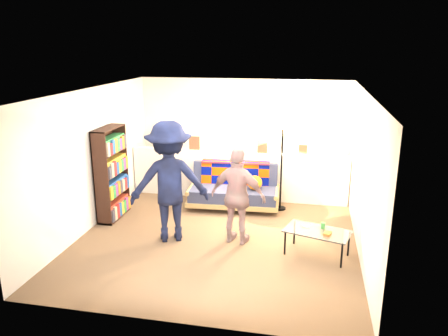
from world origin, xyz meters
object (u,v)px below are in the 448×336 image
bookshelf (112,176)px  coffee_table (318,232)px  futon_sofa (235,190)px  floor_lamp (283,150)px  person_right (238,196)px  person_left (169,182)px

bookshelf → coffee_table: (3.70, -0.82, -0.41)m
futon_sofa → floor_lamp: size_ratio=1.09×
futon_sofa → coffee_table: 2.38m
bookshelf → person_right: bookshelf is taller
person_left → person_right: bearing=163.2°
coffee_table → person_left: 2.45m
coffee_table → person_right: person_right is taller
coffee_table → bookshelf: bearing=167.5°
floor_lamp → person_right: (-0.58, -1.63, -0.39)m
person_right → bookshelf: bearing=-0.4°
person_left → floor_lamp: bearing=-155.6°
futon_sofa → coffee_table: (1.59, -1.77, 0.02)m
person_left → person_right: person_left is taller
futon_sofa → person_left: 1.91m
futon_sofa → person_right: bearing=-78.0°
bookshelf → person_left: (1.34, -0.68, 0.20)m
coffee_table → person_left: bearing=176.8°
coffee_table → floor_lamp: 2.12m
person_right → person_left: bearing=17.7°
bookshelf → coffee_table: bearing=-12.5°
futon_sofa → floor_lamp: floor_lamp is taller
futon_sofa → bookshelf: bearing=-155.8°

